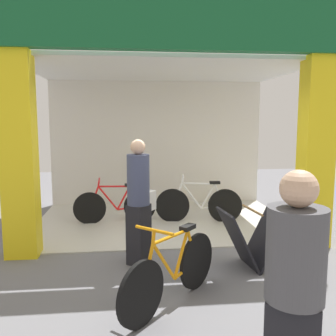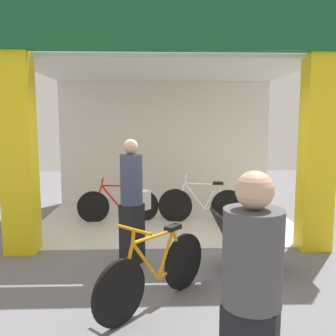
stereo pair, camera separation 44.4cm
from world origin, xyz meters
TOP-DOWN VIEW (x-y plane):
  - ground_plane at (0.00, 0.00)m, footprint 17.67×17.67m
  - shop_facade at (0.00, 1.53)m, footprint 5.03×3.50m
  - bicycle_inside_0 at (-0.93, 1.57)m, footprint 1.56×0.43m
  - bicycle_inside_1 at (0.67, 1.45)m, footprint 1.65×0.45m
  - bicycle_parked_0 at (-0.21, -1.65)m, footprint 1.13×1.26m
  - sandwich_board_sign at (0.95, -0.75)m, footprint 0.87×0.67m
  - pedestrian_0 at (0.39, -3.16)m, footprint 0.51×0.51m
  - pedestrian_1 at (-0.53, -0.46)m, footprint 0.47×0.53m

SIDE VIEW (x-z plane):
  - ground_plane at x=0.00m, z-range 0.00..0.00m
  - bicycle_inside_0 at x=-0.93m, z-range -0.09..0.77m
  - bicycle_parked_0 at x=-0.21m, z-range -0.09..0.82m
  - bicycle_inside_1 at x=0.67m, z-range -0.09..0.82m
  - sandwich_board_sign at x=0.95m, z-range 0.00..0.80m
  - pedestrian_0 at x=0.39m, z-range 0.04..1.68m
  - pedestrian_1 at x=-0.53m, z-range 0.01..1.71m
  - shop_facade at x=0.00m, z-range 0.10..3.82m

